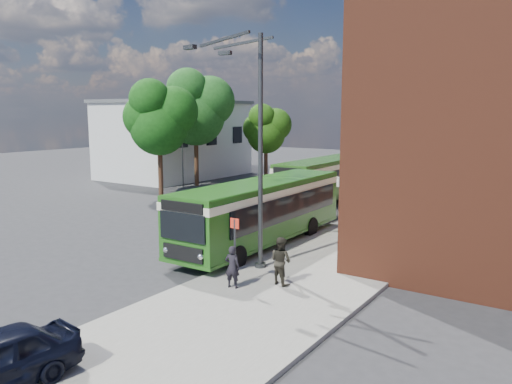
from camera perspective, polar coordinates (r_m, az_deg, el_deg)
The scene contains 14 objects.
ground at distance 24.37m, azimuth -7.15°, elevation -5.58°, with size 120.00×120.00×0.00m, color #2C2C2F.
pavement at distance 27.75m, azimuth 15.21°, elevation -3.87°, with size 6.00×48.00×0.15m, color gray.
kerb_line at distance 28.86m, azimuth 9.47°, elevation -3.32°, with size 0.12×48.00×0.01m, color beige.
white_building at distance 49.08m, azimuth -9.24°, elevation 6.03°, with size 9.40×13.40×7.30m.
flagpole at distance 41.60m, azimuth -8.42°, elevation 7.30°, with size 0.95×0.10×9.00m.
street_lamp at distance 19.07m, azimuth -0.40°, elevation 5.05°, with size 2.96×2.38×9.00m.
bus_stop_sign at distance 17.41m, azimuth -2.43°, elevation -6.31°, with size 0.35×0.08×2.52m.
bus_front at distance 22.98m, azimuth 0.70°, elevation -1.71°, with size 2.79×11.21×3.02m.
bus_rear at distance 34.20m, azimuth 7.77°, elevation 1.74°, with size 2.66×9.96×3.02m.
pedestrian_a at distance 17.31m, azimuth -2.72°, elevation -8.54°, with size 0.54×0.36×1.48m, color black.
pedestrian_b at distance 17.64m, azimuth 2.85°, elevation -7.84°, with size 0.83×0.64×1.70m, color black.
tree_left at distance 37.60m, azimuth -11.04°, elevation 8.41°, with size 5.08×4.83×8.58m.
tree_mid at distance 42.25m, azimuth -6.92°, elevation 9.63°, with size 5.77×5.49×9.75m.
tree_right at distance 45.83m, azimuth 1.17°, elevation 7.28°, with size 4.13×3.93×6.97m.
Camera 1 is at (15.61, -17.69, 6.11)m, focal length 35.00 mm.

